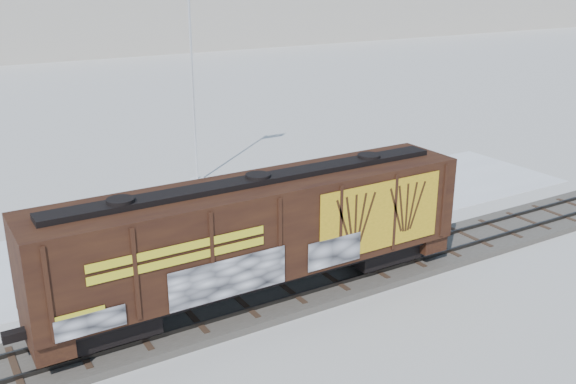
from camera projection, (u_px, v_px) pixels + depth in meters
ground at (329, 284)px, 26.06m from camera, size 500.00×500.00×0.00m
rail_track at (329, 280)px, 26.01m from camera, size 50.00×3.40×0.43m
parking_strip at (244, 224)px, 32.11m from camera, size 40.00×8.00×0.03m
hopper_railcar at (259, 231)px, 23.49m from camera, size 16.63×3.06×4.65m
flagpole at (196, 110)px, 37.25m from camera, size 2.30×0.90×11.81m
car_silver at (115, 255)px, 26.77m from camera, size 4.71×2.30×1.55m
car_white at (256, 220)px, 30.33m from camera, size 5.15×1.81×1.70m
car_dark at (313, 211)px, 31.81m from camera, size 4.96×2.11×1.43m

